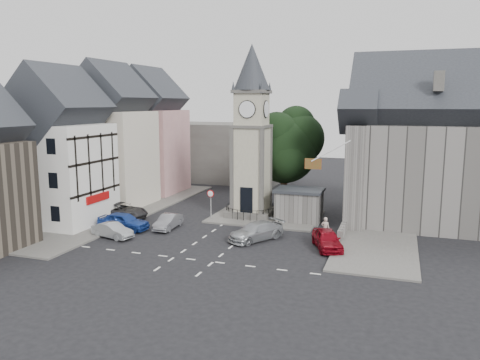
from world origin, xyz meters
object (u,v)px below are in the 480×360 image
at_px(car_west_blue, 123,221).
at_px(pedestrian, 325,228).
at_px(car_east_red, 327,239).
at_px(stone_shelter, 299,205).
at_px(clock_tower, 252,132).

bearing_deg(car_west_blue, pedestrian, -80.48).
distance_m(car_east_red, pedestrian, 2.39).
distance_m(stone_shelter, car_west_blue, 15.86).
height_order(clock_tower, car_east_red, clock_tower).
bearing_deg(car_east_red, stone_shelter, 94.78).
bearing_deg(clock_tower, car_west_blue, -136.85).
xyz_separation_m(clock_tower, car_west_blue, (-8.94, -8.38, -7.34)).
bearing_deg(clock_tower, car_east_red, -43.06).
distance_m(clock_tower, pedestrian, 12.13).
xyz_separation_m(car_west_blue, pedestrian, (16.94, 2.76, 0.16)).
relative_size(clock_tower, car_east_red, 3.74).
bearing_deg(clock_tower, pedestrian, -35.08).
bearing_deg(car_west_blue, stone_shelter, -59.88).
relative_size(stone_shelter, pedestrian, 2.31).
distance_m(clock_tower, stone_shelter, 8.15).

